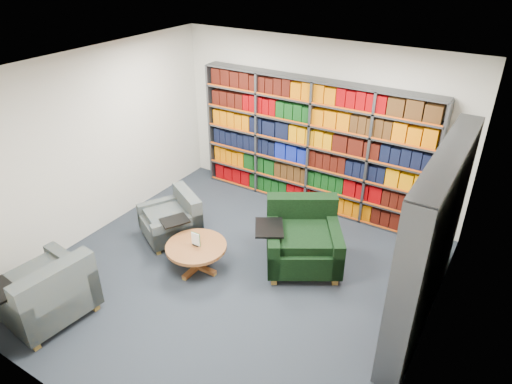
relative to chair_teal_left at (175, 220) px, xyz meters
The scene contains 7 objects.
room_shell 1.76m from the chair_teal_left, 14.77° to the right, with size 5.02×5.02×2.82m.
bookshelf_back 2.52m from the chair_teal_left, 56.49° to the left, with size 4.00×0.28×2.20m.
bookshelf_right 3.76m from the chair_teal_left, ahead, with size 0.28×2.50×2.20m.
chair_teal_left is the anchor object (origin of this frame).
chair_green_right 2.01m from the chair_teal_left, 13.25° to the left, with size 1.38×1.38×0.91m.
chair_teal_front 2.17m from the chair_teal_left, 93.67° to the right, with size 1.06×1.19×0.88m.
coffee_table 0.93m from the chair_teal_left, 30.77° to the right, with size 0.84×0.84×0.59m.
Camera 1 is at (2.87, -4.06, 4.09)m, focal length 32.00 mm.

